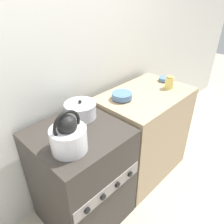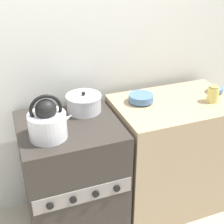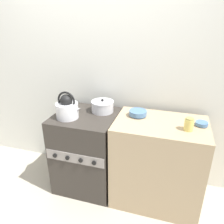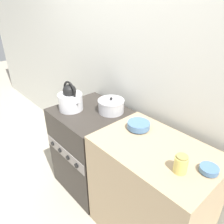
# 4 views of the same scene
# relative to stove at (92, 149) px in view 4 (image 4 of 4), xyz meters

# --- Properties ---
(ground_plane) EXTENTS (12.00, 12.00, 0.00)m
(ground_plane) POSITION_rel_stove_xyz_m (-0.00, -0.31, -0.45)
(ground_plane) COLOR #B2A893
(wall_back) EXTENTS (7.00, 0.06, 2.50)m
(wall_back) POSITION_rel_stove_xyz_m (-0.00, 0.39, 0.80)
(wall_back) COLOR silver
(wall_back) RESTS_ON ground_plane
(stove) EXTENTS (0.66, 0.65, 0.90)m
(stove) POSITION_rel_stove_xyz_m (0.00, 0.00, 0.00)
(stove) COLOR #332D28
(stove) RESTS_ON ground_plane
(counter) EXTENTS (0.89, 0.60, 0.93)m
(counter) POSITION_rel_stove_xyz_m (0.80, -0.02, 0.01)
(counter) COLOR tan
(counter) RESTS_ON ground_plane
(kettle) EXTENTS (0.28, 0.23, 0.28)m
(kettle) POSITION_rel_stove_xyz_m (-0.15, -0.11, 0.56)
(kettle) COLOR silver
(kettle) RESTS_ON stove
(cooking_pot) EXTENTS (0.25, 0.25, 0.15)m
(cooking_pot) POSITION_rel_stove_xyz_m (0.15, 0.14, 0.51)
(cooking_pot) COLOR silver
(cooking_pot) RESTS_ON stove
(enamel_bowl) EXTENTS (0.18, 0.18, 0.06)m
(enamel_bowl) POSITION_rel_stove_xyz_m (0.55, 0.07, 0.51)
(enamel_bowl) COLOR #4C729E
(enamel_bowl) RESTS_ON counter
(small_ceramic_bowl) EXTENTS (0.11, 0.11, 0.04)m
(small_ceramic_bowl) POSITION_rel_stove_xyz_m (1.16, 0.02, 0.50)
(small_ceramic_bowl) COLOR #4C729E
(small_ceramic_bowl) RESTS_ON counter
(storage_jar) EXTENTS (0.08, 0.08, 0.12)m
(storage_jar) POSITION_rel_stove_xyz_m (1.04, -0.10, 0.54)
(storage_jar) COLOR #E0CC66
(storage_jar) RESTS_ON counter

